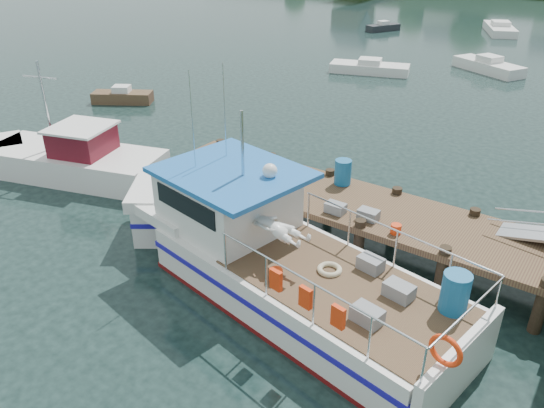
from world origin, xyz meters
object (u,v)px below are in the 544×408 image
Objects in this scene: moored_b at (488,66)px; moored_d at (500,28)px; moored_a at (370,68)px; lobster_boat at (265,251)px; work_boat at (66,158)px; moored_e at (383,27)px; dock at (544,228)px; moored_rowboat at (123,96)px.

moored_d is at bearing 94.84° from moored_b.
lobster_boat is at bearing -68.68° from moored_a.
work_boat is 38.92m from moored_e.
dock is at bearing -79.40° from moored_b.
work_boat is at bearing -67.90° from moored_e.
moored_a is at bearing 66.53° from work_boat.
moored_a is at bearing -51.87° from moored_e.
moored_b is 16.98m from moored_e.
moored_d reaches higher than moored_a.
moored_rowboat is at bearing -118.35° from moored_a.
lobster_boat is 11.10m from work_boat.
moored_a is (2.50, 22.76, -0.37)m from work_boat.
moored_d reaches higher than moored_rowboat.
lobster_boat is at bearing -24.23° from work_boat.
lobster_boat reaches higher than moored_b.
moored_e is at bearing 120.23° from lobster_boat.
moored_d is 1.91× the size of moored_e.
moored_a is at bearing 57.62° from moored_rowboat.
moored_d is (5.73, 44.15, -0.33)m from work_boat.
moored_b is (-8.14, 25.61, -1.82)m from dock.
dock reaches higher than moored_a.
lobster_boat is 1.80× the size of moored_d.
lobster_boat is 3.52× the size of moored_rowboat.
dock is 2.92× the size of moored_a.
lobster_boat is at bearing -77.02° from moored_d.
work_boat is at bearing -94.39° from moored_a.
moored_rowboat is 24.93m from moored_b.
dock is 2.44× the size of moored_d.
moored_rowboat is 0.51× the size of moored_d.
moored_d is (11.79, 36.07, 0.04)m from moored_rowboat.
lobster_boat is 2.15× the size of moored_a.
moored_a is 21.63m from moored_d.
moored_a is 8.37m from moored_b.
moored_a is at bearing 125.78° from dock.
moored_e is at bearing -144.17° from moored_d.
moored_d reaches higher than moored_e.
moored_a is (-8.52, 24.12, -0.70)m from lobster_boat.
moored_b is at bearing -23.51° from moored_e.
work_boat reaches higher than moored_e.
dock is 7.33m from lobster_boat.
moored_a reaches higher than moored_e.
moored_d is 11.02m from moored_e.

